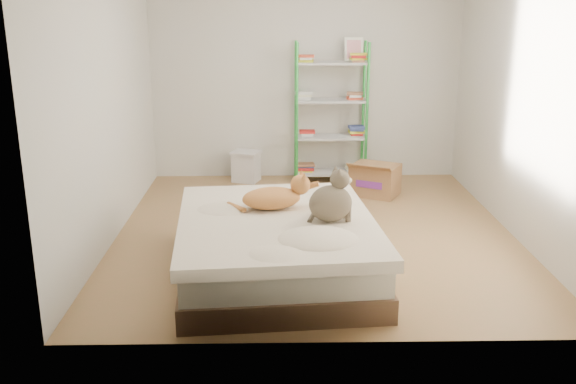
{
  "coord_description": "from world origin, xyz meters",
  "views": [
    {
      "loc": [
        -0.38,
        -5.86,
        2.17
      ],
      "look_at": [
        -0.27,
        -0.7,
        0.62
      ],
      "focal_mm": 40.0,
      "sensor_mm": 36.0,
      "label": 1
    }
  ],
  "objects_px": {
    "orange_cat": "(271,195)",
    "grey_cat": "(331,196)",
    "bed": "(276,247)",
    "shelf_unit": "(331,115)",
    "cardboard_box": "(375,180)",
    "white_bin": "(246,166)"
  },
  "relations": [
    {
      "from": "orange_cat",
      "to": "shelf_unit",
      "type": "height_order",
      "value": "shelf_unit"
    },
    {
      "from": "orange_cat",
      "to": "cardboard_box",
      "type": "height_order",
      "value": "orange_cat"
    },
    {
      "from": "grey_cat",
      "to": "shelf_unit",
      "type": "height_order",
      "value": "shelf_unit"
    },
    {
      "from": "bed",
      "to": "cardboard_box",
      "type": "bearing_deg",
      "value": 58.04
    },
    {
      "from": "grey_cat",
      "to": "cardboard_box",
      "type": "height_order",
      "value": "grey_cat"
    },
    {
      "from": "orange_cat",
      "to": "grey_cat",
      "type": "distance_m",
      "value": 0.57
    },
    {
      "from": "bed",
      "to": "shelf_unit",
      "type": "relative_size",
      "value": 1.18
    },
    {
      "from": "bed",
      "to": "white_bin",
      "type": "xyz_separation_m",
      "value": [
        -0.37,
        2.85,
        -0.05
      ]
    },
    {
      "from": "shelf_unit",
      "to": "white_bin",
      "type": "distance_m",
      "value": 1.22
    },
    {
      "from": "bed",
      "to": "cardboard_box",
      "type": "xyz_separation_m",
      "value": [
        1.15,
        2.24,
        -0.07
      ]
    },
    {
      "from": "orange_cat",
      "to": "shelf_unit",
      "type": "relative_size",
      "value": 0.33
    },
    {
      "from": "orange_cat",
      "to": "grey_cat",
      "type": "relative_size",
      "value": 1.38
    },
    {
      "from": "bed",
      "to": "shelf_unit",
      "type": "height_order",
      "value": "shelf_unit"
    },
    {
      "from": "cardboard_box",
      "to": "white_bin",
      "type": "distance_m",
      "value": 1.63
    },
    {
      "from": "bed",
      "to": "orange_cat",
      "type": "bearing_deg",
      "value": 94.72
    },
    {
      "from": "bed",
      "to": "grey_cat",
      "type": "relative_size",
      "value": 4.89
    },
    {
      "from": "orange_cat",
      "to": "shelf_unit",
      "type": "distance_m",
      "value": 2.76
    },
    {
      "from": "grey_cat",
      "to": "cardboard_box",
      "type": "bearing_deg",
      "value": -31.22
    },
    {
      "from": "grey_cat",
      "to": "white_bin",
      "type": "bearing_deg",
      "value": 1.06
    },
    {
      "from": "bed",
      "to": "orange_cat",
      "type": "height_order",
      "value": "orange_cat"
    },
    {
      "from": "grey_cat",
      "to": "shelf_unit",
      "type": "xyz_separation_m",
      "value": [
        0.25,
        2.97,
        0.12
      ]
    },
    {
      "from": "shelf_unit",
      "to": "cardboard_box",
      "type": "xyz_separation_m",
      "value": [
        0.47,
        -0.64,
        -0.64
      ]
    }
  ]
}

